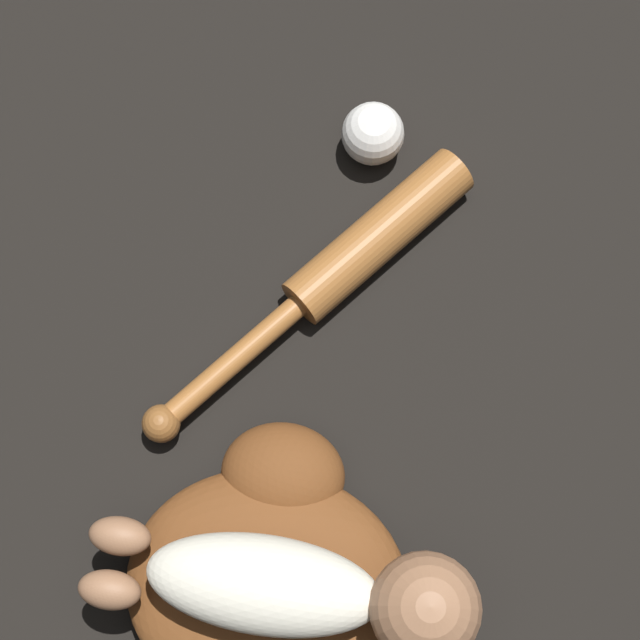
{
  "coord_description": "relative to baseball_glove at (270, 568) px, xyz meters",
  "views": [
    {
      "loc": [
        0.11,
        0.04,
        1.14
      ],
      "look_at": [
        -0.05,
        0.3,
        0.07
      ],
      "focal_mm": 60.0,
      "sensor_mm": 36.0,
      "label": 1
    }
  ],
  "objects": [
    {
      "name": "ground_plane",
      "position": [
        -0.04,
        -0.06,
        -0.04
      ],
      "size": [
        6.0,
        6.0,
        0.0
      ],
      "primitive_type": "plane",
      "color": "black"
    },
    {
      "name": "baseball_glove",
      "position": [
        0.0,
        0.0,
        0.0
      ],
      "size": [
        0.36,
        0.35,
        0.07
      ],
      "color": "brown",
      "rests_on": "ground"
    },
    {
      "name": "baby_figure",
      "position": [
        0.06,
        0.0,
        0.08
      ],
      "size": [
        0.37,
        0.23,
        0.11
      ],
      "color": "silver",
      "rests_on": "baseball_glove"
    },
    {
      "name": "baseball_bat",
      "position": [
        -0.11,
        0.32,
        -0.01
      ],
      "size": [
        0.16,
        0.45,
        0.06
      ],
      "color": "#9E602D",
      "rests_on": "ground"
    },
    {
      "name": "baseball",
      "position": [
        -0.16,
        0.47,
        -0.0
      ],
      "size": [
        0.07,
        0.07,
        0.07
      ],
      "color": "white",
      "rests_on": "ground"
    }
  ]
}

